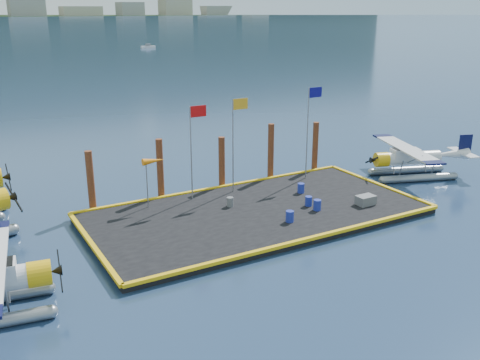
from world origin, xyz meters
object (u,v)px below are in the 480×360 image
object	(u,v)px
drum_0	(230,202)
piling_4	(315,148)
piling_0	(91,183)
flagpole_red	(194,138)
flagpole_yellow	(236,131)
seaplane_d	(409,160)
crate	(366,200)
windsock	(153,162)
flagpole_blue	(310,119)
drum_3	(290,216)
piling_1	(160,171)
piling_3	(271,153)
piling_2	(222,164)
drum_1	(317,205)
drum_4	(301,188)
drum_2	(309,201)

from	to	relation	value
drum_0	piling_4	bearing A→B (deg)	22.73
piling_0	flagpole_red	bearing A→B (deg)	-14.46
flagpole_yellow	seaplane_d	bearing A→B (deg)	-11.69
crate	flagpole_red	size ratio (longest dim) A/B	0.19
seaplane_d	crate	distance (m)	8.30
drum_0	windsock	xyz separation A→B (m)	(-3.98, 2.40, 2.53)
flagpole_red	flagpole_yellow	distance (m)	3.00
seaplane_d	flagpole_blue	size ratio (longest dim) A/B	1.34
crate	piling_4	distance (m)	8.27
seaplane_d	drum_3	xyz separation A→B (m)	(-13.21, -3.56, -0.63)
flagpole_yellow	windsock	world-z (taller)	flagpole_yellow
drum_0	drum_3	size ratio (longest dim) A/B	0.89
drum_3	piling_1	bearing A→B (deg)	120.92
drum_3	windsock	size ratio (longest dim) A/B	0.21
drum_3	piling_4	xyz separation A→B (m)	(7.77, 7.90, 1.27)
drum_3	piling_3	bearing A→B (deg)	64.51
flagpole_blue	flagpole_yellow	bearing A→B (deg)	180.00
drum_3	crate	distance (m)	5.75
piling_2	piling_3	size ratio (longest dim) A/B	0.88
piling_0	windsock	bearing A→B (deg)	-24.73
seaplane_d	drum_1	size ratio (longest dim) A/B	13.27
seaplane_d	piling_1	world-z (taller)	piling_1
windsock	drum_1	bearing A→B (deg)	-34.05
flagpole_yellow	piling_3	xyz separation A→B (m)	(3.80, 1.60, -2.36)
drum_0	drum_4	xyz separation A→B (m)	(5.33, -0.08, 0.03)
windsock	piling_1	xyz separation A→B (m)	(1.03, 1.60, -1.13)
crate	piling_3	bearing A→B (deg)	104.05
crate	piling_1	size ratio (longest dim) A/B	0.28
crate	flagpole_yellow	xyz separation A→B (m)	(-5.78, 6.31, 3.82)
drum_3	flagpole_red	size ratio (longest dim) A/B	0.11
crate	flagpole_blue	size ratio (longest dim) A/B	0.18
windsock	piling_1	distance (m)	2.21
drum_0	drum_1	distance (m)	5.35
piling_0	piling_2	size ratio (longest dim) A/B	1.05
drum_0	drum_2	xyz separation A→B (m)	(4.29, -2.32, 0.01)
drum_1	piling_1	distance (m)	10.30
drum_4	seaplane_d	bearing A→B (deg)	-1.56
drum_3	piling_3	world-z (taller)	piling_3
flagpole_yellow	flagpole_red	bearing A→B (deg)	180.00
flagpole_red	windsock	distance (m)	2.97
piling_1	piling_3	world-z (taller)	piling_3
drum_4	drum_1	bearing A→B (deg)	-108.45
drum_2	piling_0	distance (m)	13.40
piling_1	drum_1	bearing A→B (deg)	-44.78
drum_0	drum_4	distance (m)	5.33
drum_0	drum_2	distance (m)	4.88
flagpole_yellow	piling_1	bearing A→B (deg)	161.21
windsock	piling_3	distance (m)	9.72
drum_4	piling_1	world-z (taller)	piling_1
flagpole_blue	drum_2	bearing A→B (deg)	-126.17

